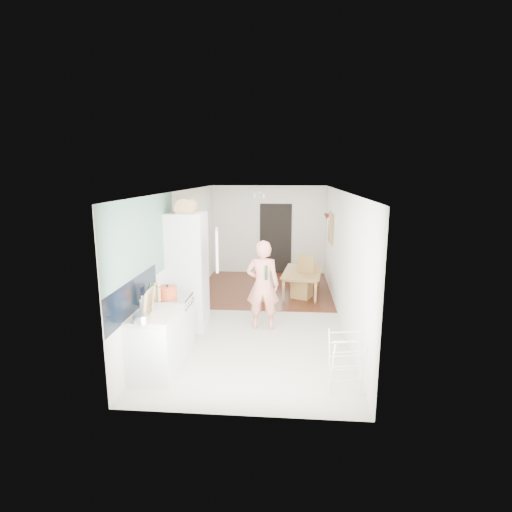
# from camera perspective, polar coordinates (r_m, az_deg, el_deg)

# --- Properties ---
(room_shell) EXTENTS (3.20, 7.00, 2.50)m
(room_shell) POSITION_cam_1_polar(r_m,az_deg,el_deg) (7.93, 0.54, 0.19)
(room_shell) COLOR white
(room_shell) RESTS_ON ground
(floor) EXTENTS (3.20, 7.00, 0.01)m
(floor) POSITION_cam_1_polar(r_m,az_deg,el_deg) (8.27, 0.53, -8.33)
(floor) COLOR beige
(floor) RESTS_ON ground
(wood_floor_overlay) EXTENTS (3.20, 3.30, 0.01)m
(wood_floor_overlay) POSITION_cam_1_polar(r_m,az_deg,el_deg) (10.02, 1.30, -4.67)
(wood_floor_overlay) COLOR #5B2416
(wood_floor_overlay) RESTS_ON room_shell
(sage_wall_panel) EXTENTS (0.02, 3.00, 1.30)m
(sage_wall_panel) POSITION_cam_1_polar(r_m,az_deg,el_deg) (6.21, -15.63, 2.16)
(sage_wall_panel) COLOR gray
(sage_wall_panel) RESTS_ON room_shell
(tile_splashback) EXTENTS (0.02, 1.90, 0.50)m
(tile_splashback) POSITION_cam_1_polar(r_m,az_deg,el_deg) (5.87, -17.05, -5.51)
(tile_splashback) COLOR black
(tile_splashback) RESTS_ON room_shell
(doorway_recess) EXTENTS (0.90, 0.04, 2.00)m
(doorway_recess) POSITION_cam_1_polar(r_m,az_deg,el_deg) (11.38, 2.81, 2.45)
(doorway_recess) COLOR black
(doorway_recess) RESTS_ON room_shell
(base_cabinet) EXTENTS (0.60, 0.90, 0.86)m
(base_cabinet) POSITION_cam_1_polar(r_m,az_deg,el_deg) (6.02, -14.05, -12.21)
(base_cabinet) COLOR silver
(base_cabinet) RESTS_ON room_shell
(worktop) EXTENTS (0.62, 0.92, 0.06)m
(worktop) POSITION_cam_1_polar(r_m,az_deg,el_deg) (5.85, -14.28, -8.08)
(worktop) COLOR beige
(worktop) RESTS_ON room_shell
(range_cooker) EXTENTS (0.60, 0.60, 0.88)m
(range_cooker) POSITION_cam_1_polar(r_m,az_deg,el_deg) (6.67, -11.99, -9.58)
(range_cooker) COLOR silver
(range_cooker) RESTS_ON room_shell
(cooker_top) EXTENTS (0.60, 0.60, 0.04)m
(cooker_top) POSITION_cam_1_polar(r_m,az_deg,el_deg) (6.52, -12.17, -5.81)
(cooker_top) COLOR #B3B3B6
(cooker_top) RESTS_ON room_shell
(fridge_housing) EXTENTS (0.66, 0.66, 2.15)m
(fridge_housing) POSITION_cam_1_polar(r_m,az_deg,el_deg) (7.41, -9.75, -2.18)
(fridge_housing) COLOR silver
(fridge_housing) RESTS_ON room_shell
(fridge_door) EXTENTS (0.14, 0.56, 0.70)m
(fridge_door) POSITION_cam_1_polar(r_m,az_deg,el_deg) (6.90, -5.58, 0.93)
(fridge_door) COLOR silver
(fridge_door) RESTS_ON room_shell
(fridge_interior) EXTENTS (0.02, 0.52, 0.66)m
(fridge_interior) POSITION_cam_1_polar(r_m,az_deg,el_deg) (7.24, -7.50, 1.41)
(fridge_interior) COLOR white
(fridge_interior) RESTS_ON room_shell
(pinboard) EXTENTS (0.03, 0.90, 0.70)m
(pinboard) POSITION_cam_1_polar(r_m,az_deg,el_deg) (9.78, 10.66, 3.99)
(pinboard) COLOR tan
(pinboard) RESTS_ON room_shell
(pinboard_frame) EXTENTS (0.00, 0.94, 0.74)m
(pinboard_frame) POSITION_cam_1_polar(r_m,az_deg,el_deg) (9.78, 10.57, 3.99)
(pinboard_frame) COLOR #AF8847
(pinboard_frame) RESTS_ON room_shell
(wall_sconce) EXTENTS (0.18, 0.18, 0.16)m
(wall_sconce) POSITION_cam_1_polar(r_m,az_deg,el_deg) (10.40, 10.12, 5.57)
(wall_sconce) COLOR maroon
(wall_sconce) RESTS_ON room_shell
(person) EXTENTS (0.72, 0.48, 1.97)m
(person) POSITION_cam_1_polar(r_m,az_deg,el_deg) (7.27, 0.96, -3.04)
(person) COLOR #F68D77
(person) RESTS_ON floor
(dining_table) EXTENTS (0.89, 1.41, 0.47)m
(dining_table) POSITION_cam_1_polar(r_m,az_deg,el_deg) (9.63, 6.79, -4.02)
(dining_table) COLOR #AF8847
(dining_table) RESTS_ON floor
(dining_chair) EXTENTS (0.54, 0.54, 0.98)m
(dining_chair) POSITION_cam_1_polar(r_m,az_deg,el_deg) (9.25, 6.60, -3.04)
(dining_chair) COLOR #AF8847
(dining_chair) RESTS_ON floor
(stool) EXTENTS (0.34, 0.34, 0.44)m
(stool) POSITION_cam_1_polar(r_m,az_deg,el_deg) (9.05, 1.53, -5.06)
(stool) COLOR #AF8847
(stool) RESTS_ON floor
(grey_drape) EXTENTS (0.41, 0.41, 0.18)m
(grey_drape) POSITION_cam_1_polar(r_m,az_deg,el_deg) (8.93, 1.55, -3.22)
(grey_drape) COLOR slate
(grey_drape) RESTS_ON stool
(drying_rack) EXTENTS (0.46, 0.43, 0.80)m
(drying_rack) POSITION_cam_1_polar(r_m,az_deg,el_deg) (5.52, 12.73, -14.80)
(drying_rack) COLOR silver
(drying_rack) RESTS_ON floor
(bread_bin) EXTENTS (0.43, 0.41, 0.19)m
(bread_bin) POSITION_cam_1_polar(r_m,az_deg,el_deg) (7.14, -9.98, 6.79)
(bread_bin) COLOR tan
(bread_bin) RESTS_ON fridge_housing
(red_casserole) EXTENTS (0.31, 0.31, 0.18)m
(red_casserole) POSITION_cam_1_polar(r_m,az_deg,el_deg) (6.46, -12.54, -5.00)
(red_casserole) COLOR #D34823
(red_casserole) RESTS_ON cooker_top
(steel_pan) EXTENTS (0.28, 0.28, 0.11)m
(steel_pan) POSITION_cam_1_polar(r_m,az_deg,el_deg) (5.49, -16.01, -8.58)
(steel_pan) COLOR #B3B3B6
(steel_pan) RESTS_ON worktop
(held_bottle) EXTENTS (0.06, 0.06, 0.26)m
(held_bottle) POSITION_cam_1_polar(r_m,az_deg,el_deg) (7.12, 1.46, -2.39)
(held_bottle) COLOR #1B401F
(held_bottle) RESTS_ON person
(bottle_a) EXTENTS (0.08, 0.08, 0.29)m
(bottle_a) POSITION_cam_1_polar(r_m,az_deg,el_deg) (6.13, -14.79, -5.49)
(bottle_a) COLOR #1B401F
(bottle_a) RESTS_ON worktop
(bottle_b) EXTENTS (0.06, 0.06, 0.25)m
(bottle_b) POSITION_cam_1_polar(r_m,az_deg,el_deg) (6.16, -14.62, -5.58)
(bottle_b) COLOR #1B401F
(bottle_b) RESTS_ON worktop
(bottle_c) EXTENTS (0.10, 0.10, 0.22)m
(bottle_c) POSITION_cam_1_polar(r_m,az_deg,el_deg) (5.72, -15.82, -7.11)
(bottle_c) COLOR silver
(bottle_c) RESTS_ON worktop
(pepper_mill_front) EXTENTS (0.06, 0.06, 0.22)m
(pepper_mill_front) POSITION_cam_1_polar(r_m,az_deg,el_deg) (6.33, -14.12, -5.21)
(pepper_mill_front) COLOR tan
(pepper_mill_front) RESTS_ON worktop
(pepper_mill_back) EXTENTS (0.07, 0.07, 0.22)m
(pepper_mill_back) POSITION_cam_1_polar(r_m,az_deg,el_deg) (6.29, -13.73, -5.31)
(pepper_mill_back) COLOR tan
(pepper_mill_back) RESTS_ON worktop
(chopping_boards) EXTENTS (0.12, 0.28, 0.38)m
(chopping_boards) POSITION_cam_1_polar(r_m,az_deg,el_deg) (5.67, -15.03, -6.40)
(chopping_boards) COLOR tan
(chopping_boards) RESTS_ON worktop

